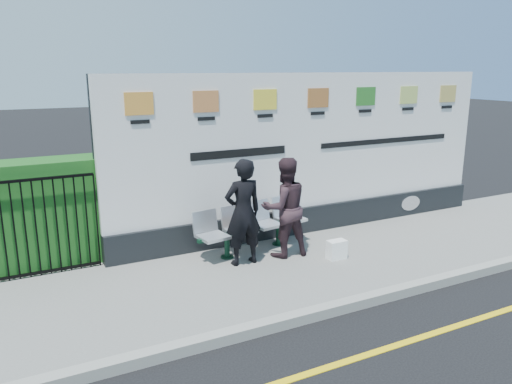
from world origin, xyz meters
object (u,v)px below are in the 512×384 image
at_px(billboard, 314,164).
at_px(woman_left, 243,212).
at_px(bench, 254,238).
at_px(woman_right, 285,207).

xyz_separation_m(billboard, woman_left, (-1.96, -0.97, -0.44)).
bearing_deg(bench, woman_left, -142.05).
distance_m(billboard, woman_right, 1.59).
bearing_deg(bench, billboard, 9.79).
distance_m(bench, woman_right, 0.83).
distance_m(billboard, woman_left, 2.23).
distance_m(bench, woman_left, 0.88).
relative_size(woman_left, woman_right, 1.03).
relative_size(billboard, bench, 3.83).
bearing_deg(billboard, woman_right, -141.47).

